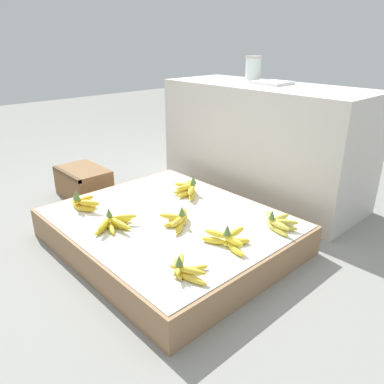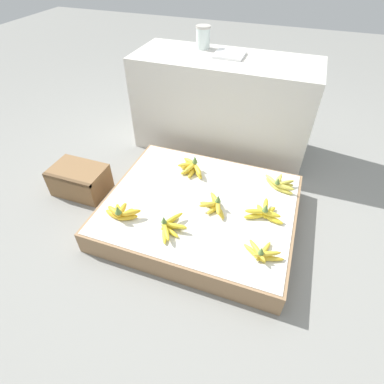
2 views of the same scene
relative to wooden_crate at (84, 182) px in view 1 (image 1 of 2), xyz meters
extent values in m
plane|color=gray|center=(0.86, 0.02, -0.10)|extent=(10.00, 10.00, 0.00)
cube|color=#997551|center=(0.86, 0.02, -0.02)|extent=(1.13, 0.94, 0.15)
cube|color=silver|center=(0.86, 0.02, 0.05)|extent=(1.10, 0.91, 0.00)
cube|color=beige|center=(0.75, 0.89, 0.26)|extent=(1.32, 0.52, 0.71)
cube|color=olive|center=(0.00, 0.00, 0.00)|extent=(0.36, 0.24, 0.19)
cube|color=brown|center=(0.00, -0.11, 0.08)|extent=(0.36, 0.02, 0.02)
ellipsoid|color=gold|center=(0.52, -0.26, 0.07)|extent=(0.11, 0.08, 0.03)
ellipsoid|color=gold|center=(0.50, -0.24, 0.07)|extent=(0.07, 0.12, 0.03)
ellipsoid|color=gold|center=(0.44, -0.23, 0.07)|extent=(0.09, 0.11, 0.03)
ellipsoid|color=gold|center=(0.43, -0.26, 0.07)|extent=(0.12, 0.06, 0.03)
ellipsoid|color=gold|center=(0.54, -0.24, 0.10)|extent=(0.11, 0.09, 0.03)
ellipsoid|color=gold|center=(0.48, -0.24, 0.10)|extent=(0.04, 0.12, 0.03)
ellipsoid|color=gold|center=(0.45, -0.26, 0.10)|extent=(0.12, 0.07, 0.03)
cone|color=#5B7F3D|center=(0.48, -0.28, 0.14)|extent=(0.04, 0.04, 0.05)
ellipsoid|color=yellow|center=(0.77, -0.29, 0.07)|extent=(0.08, 0.13, 0.03)
ellipsoid|color=yellow|center=(0.78, -0.26, 0.07)|extent=(0.13, 0.08, 0.03)
ellipsoid|color=yellow|center=(0.79, -0.23, 0.07)|extent=(0.13, 0.07, 0.03)
ellipsoid|color=yellow|center=(0.76, -0.21, 0.07)|extent=(0.07, 0.13, 0.03)
ellipsoid|color=yellow|center=(0.78, -0.29, 0.09)|extent=(0.10, 0.12, 0.03)
ellipsoid|color=yellow|center=(0.81, -0.24, 0.09)|extent=(0.13, 0.04, 0.03)
ellipsoid|color=yellow|center=(0.78, -0.19, 0.09)|extent=(0.09, 0.13, 0.03)
cone|color=#5B7F3D|center=(0.74, -0.25, 0.13)|extent=(0.03, 0.03, 0.04)
ellipsoid|color=gold|center=(1.32, -0.26, 0.07)|extent=(0.15, 0.06, 0.03)
ellipsoid|color=gold|center=(1.29, -0.23, 0.07)|extent=(0.07, 0.15, 0.03)
ellipsoid|color=gold|center=(1.24, -0.25, 0.07)|extent=(0.14, 0.10, 0.03)
ellipsoid|color=gold|center=(1.30, -0.26, 0.09)|extent=(0.14, 0.09, 0.03)
ellipsoid|color=gold|center=(1.25, -0.25, 0.09)|extent=(0.12, 0.13, 0.03)
cone|color=#5B7F3D|center=(1.27, -0.27, 0.13)|extent=(0.03, 0.03, 0.04)
ellipsoid|color=gold|center=(0.95, 0.03, 0.07)|extent=(0.09, 0.11, 0.03)
ellipsoid|color=gold|center=(0.92, 0.00, 0.07)|extent=(0.11, 0.03, 0.03)
ellipsoid|color=gold|center=(0.96, -0.03, 0.07)|extent=(0.08, 0.11, 0.03)
ellipsoid|color=gold|center=(1.00, -0.04, 0.07)|extent=(0.09, 0.11, 0.03)
ellipsoid|color=gold|center=(0.95, 0.03, 0.10)|extent=(0.10, 0.10, 0.03)
ellipsoid|color=gold|center=(0.93, -0.03, 0.10)|extent=(0.11, 0.08, 0.03)
ellipsoid|color=gold|center=(0.99, -0.03, 0.10)|extent=(0.06, 0.12, 0.03)
cone|color=#5B7F3D|center=(0.98, 0.00, 0.13)|extent=(0.03, 0.03, 0.05)
ellipsoid|color=yellow|center=(1.30, 0.01, 0.07)|extent=(0.12, 0.06, 0.03)
ellipsoid|color=yellow|center=(1.27, 0.06, 0.07)|extent=(0.08, 0.11, 0.03)
ellipsoid|color=yellow|center=(1.23, 0.05, 0.07)|extent=(0.09, 0.11, 0.03)
ellipsoid|color=yellow|center=(1.19, 0.00, 0.07)|extent=(0.11, 0.08, 0.03)
ellipsoid|color=yellow|center=(1.28, 0.02, 0.10)|extent=(0.12, 0.03, 0.03)
ellipsoid|color=yellow|center=(1.24, 0.08, 0.10)|extent=(0.04, 0.12, 0.03)
ellipsoid|color=yellow|center=(1.19, 0.01, 0.10)|extent=(0.12, 0.06, 0.03)
cone|color=#5B7F3D|center=(1.25, 0.02, 0.14)|extent=(0.03, 0.03, 0.05)
ellipsoid|color=gold|center=(0.69, 0.33, 0.07)|extent=(0.12, 0.09, 0.03)
ellipsoid|color=gold|center=(0.69, 0.30, 0.07)|extent=(0.12, 0.06, 0.03)
ellipsoid|color=gold|center=(0.69, 0.26, 0.07)|extent=(0.09, 0.11, 0.03)
ellipsoid|color=gold|center=(0.72, 0.25, 0.07)|extent=(0.04, 0.12, 0.03)
ellipsoid|color=gold|center=(0.77, 0.26, 0.07)|extent=(0.10, 0.11, 0.03)
ellipsoid|color=gold|center=(0.69, 0.32, 0.10)|extent=(0.12, 0.08, 0.03)
ellipsoid|color=gold|center=(0.68, 0.28, 0.10)|extent=(0.12, 0.08, 0.03)
ellipsoid|color=gold|center=(0.71, 0.26, 0.10)|extent=(0.07, 0.12, 0.03)
ellipsoid|color=gold|center=(0.76, 0.26, 0.10)|extent=(0.09, 0.11, 0.03)
cone|color=#5B7F3D|center=(0.73, 0.31, 0.14)|extent=(0.04, 0.04, 0.05)
ellipsoid|color=#DBCC4C|center=(1.32, 0.28, 0.07)|extent=(0.13, 0.05, 0.03)
ellipsoid|color=#DBCC4C|center=(1.33, 0.32, 0.07)|extent=(0.12, 0.09, 0.03)
ellipsoid|color=#DBCC4C|center=(1.28, 0.35, 0.07)|extent=(0.03, 0.12, 0.03)
ellipsoid|color=#DBCC4C|center=(1.25, 0.32, 0.07)|extent=(0.10, 0.11, 0.03)
ellipsoid|color=#DBCC4C|center=(1.32, 0.28, 0.09)|extent=(0.12, 0.04, 0.03)
ellipsoid|color=#DBCC4C|center=(1.32, 0.33, 0.09)|extent=(0.11, 0.10, 0.03)
ellipsoid|color=#DBCC4C|center=(1.28, 0.34, 0.09)|extent=(0.04, 0.12, 0.03)
ellipsoid|color=#DBCC4C|center=(1.24, 0.32, 0.09)|extent=(0.11, 0.10, 0.03)
cone|color=#5B7F3D|center=(1.28, 0.29, 0.13)|extent=(0.03, 0.03, 0.04)
cylinder|color=silver|center=(0.54, 1.02, 0.68)|extent=(0.10, 0.10, 0.14)
cylinder|color=#B7B2A8|center=(0.54, 1.02, 0.76)|extent=(0.11, 0.11, 0.02)
cube|color=white|center=(0.76, 0.93, 0.62)|extent=(0.21, 0.19, 0.02)
camera|label=1|loc=(2.16, -1.03, 0.88)|focal=35.00mm
camera|label=2|loc=(1.25, -1.22, 1.32)|focal=28.00mm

